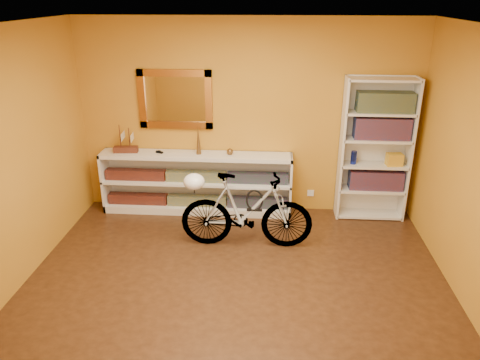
# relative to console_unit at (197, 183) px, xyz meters

# --- Properties ---
(floor) EXTENTS (4.50, 4.00, 0.01)m
(floor) POSITION_rel_console_unit_xyz_m (0.68, -1.81, -0.43)
(floor) COLOR #311A0D
(floor) RESTS_ON ground
(ceiling) EXTENTS (4.50, 4.00, 0.01)m
(ceiling) POSITION_rel_console_unit_xyz_m (0.68, -1.81, 2.18)
(ceiling) COLOR silver
(ceiling) RESTS_ON ground
(back_wall) EXTENTS (4.50, 0.01, 2.60)m
(back_wall) POSITION_rel_console_unit_xyz_m (0.68, 0.19, 0.88)
(back_wall) COLOR #B6761B
(back_wall) RESTS_ON ground
(left_wall) EXTENTS (0.01, 4.00, 2.60)m
(left_wall) POSITION_rel_console_unit_xyz_m (-1.57, -1.81, 0.88)
(left_wall) COLOR #B6761B
(left_wall) RESTS_ON ground
(gilt_mirror) EXTENTS (0.98, 0.06, 0.78)m
(gilt_mirror) POSITION_rel_console_unit_xyz_m (-0.27, 0.15, 1.12)
(gilt_mirror) COLOR #93551A
(gilt_mirror) RESTS_ON back_wall
(wall_socket) EXTENTS (0.09, 0.02, 0.09)m
(wall_socket) POSITION_rel_console_unit_xyz_m (1.58, 0.17, -0.17)
(wall_socket) COLOR silver
(wall_socket) RESTS_ON back_wall
(console_unit) EXTENTS (2.60, 0.35, 0.85)m
(console_unit) POSITION_rel_console_unit_xyz_m (0.00, 0.00, 0.00)
(console_unit) COLOR silver
(console_unit) RESTS_ON floor
(cd_row_lower) EXTENTS (2.50, 0.13, 0.14)m
(cd_row_lower) POSITION_rel_console_unit_xyz_m (0.00, -0.02, -0.26)
(cd_row_lower) COLOR black
(cd_row_lower) RESTS_ON console_unit
(cd_row_upper) EXTENTS (2.50, 0.13, 0.14)m
(cd_row_upper) POSITION_rel_console_unit_xyz_m (0.00, -0.02, 0.11)
(cd_row_upper) COLOR navy
(cd_row_upper) RESTS_ON console_unit
(model_ship) EXTENTS (0.33, 0.15, 0.38)m
(model_ship) POSITION_rel_console_unit_xyz_m (-0.95, 0.00, 0.62)
(model_ship) COLOR #451E13
(model_ship) RESTS_ON console_unit
(toy_car) EXTENTS (0.00, 0.00, 0.00)m
(toy_car) POSITION_rel_console_unit_xyz_m (-0.49, 0.00, 0.43)
(toy_car) COLOR black
(toy_car) RESTS_ON console_unit
(bronze_ornament) EXTENTS (0.07, 0.07, 0.39)m
(bronze_ornament) POSITION_rel_console_unit_xyz_m (0.04, 0.00, 0.62)
(bronze_ornament) COLOR brown
(bronze_ornament) RESTS_ON console_unit
(decorative_orb) EXTENTS (0.09, 0.09, 0.09)m
(decorative_orb) POSITION_rel_console_unit_xyz_m (0.46, 0.00, 0.47)
(decorative_orb) COLOR brown
(decorative_orb) RESTS_ON console_unit
(bookcase) EXTENTS (0.90, 0.30, 1.90)m
(bookcase) POSITION_rel_console_unit_xyz_m (2.36, 0.03, 0.52)
(bookcase) COLOR silver
(bookcase) RESTS_ON floor
(book_row_a) EXTENTS (0.70, 0.22, 0.26)m
(book_row_a) POSITION_rel_console_unit_xyz_m (2.41, 0.03, 0.12)
(book_row_a) COLOR maroon
(book_row_a) RESTS_ON bookcase
(book_row_b) EXTENTS (0.70, 0.22, 0.28)m
(book_row_b) POSITION_rel_console_unit_xyz_m (2.41, 0.03, 0.83)
(book_row_b) COLOR maroon
(book_row_b) RESTS_ON bookcase
(book_row_c) EXTENTS (0.70, 0.22, 0.25)m
(book_row_c) POSITION_rel_console_unit_xyz_m (2.41, 0.03, 1.16)
(book_row_c) COLOR navy
(book_row_c) RESTS_ON bookcase
(travel_mug) EXTENTS (0.08, 0.08, 0.17)m
(travel_mug) POSITION_rel_console_unit_xyz_m (2.09, 0.01, 0.43)
(travel_mug) COLOR #162599
(travel_mug) RESTS_ON bookcase
(red_tin) EXTENTS (0.15, 0.15, 0.16)m
(red_tin) POSITION_rel_console_unit_xyz_m (2.16, 0.06, 1.12)
(red_tin) COLOR maroon
(red_tin) RESTS_ON bookcase
(yellow_bag) EXTENTS (0.21, 0.15, 0.16)m
(yellow_bag) POSITION_rel_console_unit_xyz_m (2.61, -0.01, 0.42)
(yellow_bag) COLOR gold
(yellow_bag) RESTS_ON bookcase
(bicycle) EXTENTS (0.43, 1.60, 0.94)m
(bicycle) POSITION_rel_console_unit_xyz_m (0.74, -0.90, 0.05)
(bicycle) COLOR silver
(bicycle) RESTS_ON floor
(helmet) EXTENTS (0.25, 0.24, 0.19)m
(helmet) POSITION_rel_console_unit_xyz_m (0.13, -0.91, 0.40)
(helmet) COLOR white
(helmet) RESTS_ON bicycle
(u_lock) EXTENTS (0.20, 0.02, 0.20)m
(u_lock) POSITION_rel_console_unit_xyz_m (0.84, -0.90, 0.19)
(u_lock) COLOR black
(u_lock) RESTS_ON bicycle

